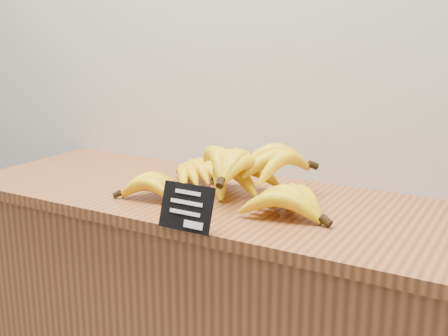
% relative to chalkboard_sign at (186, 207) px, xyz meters
% --- Properties ---
extents(counter_top, '(1.55, 0.54, 0.03)m').
position_rel_chalkboard_sign_xyz_m(counter_top, '(-0.03, 0.26, -0.07)').
color(counter_top, '#94562E').
rests_on(counter_top, counter).
extents(chalkboard_sign, '(0.13, 0.04, 0.10)m').
position_rel_chalkboard_sign_xyz_m(chalkboard_sign, '(0.00, 0.00, 0.00)').
color(chalkboard_sign, black).
rests_on(chalkboard_sign, counter_top).
extents(banana_pile, '(0.57, 0.41, 0.13)m').
position_rel_chalkboard_sign_xyz_m(banana_pile, '(-0.02, 0.26, 0.00)').
color(banana_pile, yellow).
rests_on(banana_pile, counter_top).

